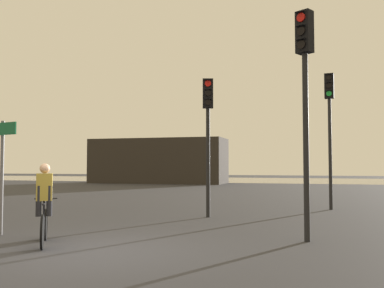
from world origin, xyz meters
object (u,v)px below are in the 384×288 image
Objects in this scene: distant_building at (158,161)px; traffic_light_near_right at (305,81)px; cyclist at (44,204)px; direction_sign_post at (1,160)px; traffic_light_center at (208,120)px; traffic_light_far_right at (330,115)px.

distant_building is 29.36m from traffic_light_near_right.
cyclist is at bearing 49.96° from traffic_light_near_right.
traffic_light_near_right is at bearing -155.03° from direction_sign_post.
traffic_light_near_right is 1.14× the size of traffic_light_center.
direction_sign_post is 1.60× the size of cyclist.
traffic_light_center is at bearing -19.72° from traffic_light_near_right.
direction_sign_post is 2.06m from cyclist.
traffic_light_near_right is 6.99m from direction_sign_post.
cyclist is (-5.01, -1.85, -2.53)m from traffic_light_near_right.
traffic_light_near_right is 0.99× the size of traffic_light_far_right.
direction_sign_post is at bearing 35.41° from traffic_light_center.
traffic_light_center is at bearing -113.52° from direction_sign_post.
cyclist is at bearing 53.90° from traffic_light_center.
traffic_light_center is 0.87× the size of traffic_light_far_right.
traffic_light_center is 4.99m from traffic_light_far_right.
direction_sign_post is at bearing -76.68° from distant_building.
traffic_light_center is at bearing 37.48° from cyclist.
direction_sign_post is (-3.73, -4.54, -1.26)m from traffic_light_center.
distant_building is at bearing -81.05° from traffic_light_center.
traffic_light_far_right is (0.70, 6.82, 0.02)m from traffic_light_near_right.
traffic_light_center is 1.63× the size of direction_sign_post.
traffic_light_near_right reaches higher than cyclist.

